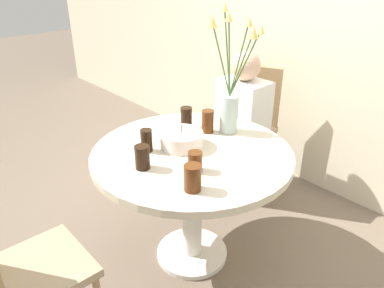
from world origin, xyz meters
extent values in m
plane|color=#6B5B4C|center=(0.00, 0.00, 0.00)|extent=(16.00, 16.00, 0.00)
cube|color=beige|center=(0.00, 1.30, 1.30)|extent=(8.00, 0.05, 2.60)
cylinder|color=beige|center=(0.00, 0.00, 0.71)|extent=(1.08, 1.08, 0.04)
cylinder|color=silver|center=(0.00, 0.00, 0.36)|extent=(0.12, 0.12, 0.66)
cylinder|color=silver|center=(0.00, 0.00, 0.01)|extent=(0.43, 0.43, 0.03)
cube|color=#9E896B|center=(-0.31, 0.82, 0.46)|extent=(0.51, 0.51, 0.04)
cube|color=#997A51|center=(-0.37, 0.99, 0.71)|extent=(0.37, 0.17, 0.46)
cylinder|color=#997A51|center=(-0.41, 0.61, 0.22)|extent=(0.03, 0.03, 0.44)
cylinder|color=#997A51|center=(-0.09, 0.72, 0.22)|extent=(0.03, 0.03, 0.44)
cylinder|color=#997A51|center=(-0.53, 0.92, 0.22)|extent=(0.03, 0.03, 0.44)
cylinder|color=#997A51|center=(-0.21, 1.04, 0.22)|extent=(0.03, 0.03, 0.44)
cube|color=#9E896B|center=(-0.01, -0.88, 0.46)|extent=(0.40, 0.40, 0.04)
cylinder|color=#997A51|center=(-0.18, -0.71, 0.22)|extent=(0.03, 0.03, 0.44)
cylinder|color=white|center=(-0.08, -0.01, 0.77)|extent=(0.24, 0.24, 0.09)
cylinder|color=#E54C4C|center=(-0.08, -0.01, 0.84)|extent=(0.01, 0.01, 0.04)
cylinder|color=#B2C6C1|center=(-0.04, 0.33, 0.84)|extent=(0.11, 0.11, 0.22)
cylinder|color=#4C7538|center=(0.00, 0.36, 1.13)|extent=(0.09, 0.08, 0.36)
cone|color=#EFCC66|center=(0.04, 0.40, 1.30)|extent=(0.06, 0.06, 0.06)
cylinder|color=#4C7538|center=(-0.02, 0.29, 1.17)|extent=(0.04, 0.08, 0.44)
cone|color=#EFCC66|center=(-0.01, 0.26, 1.39)|extent=(0.04, 0.04, 0.05)
cylinder|color=#4C7538|center=(-0.09, 0.30, 1.15)|extent=(0.10, 0.07, 0.41)
cone|color=#EFCC66|center=(-0.13, 0.27, 1.35)|extent=(0.06, 0.06, 0.06)
cylinder|color=#4C7538|center=(0.01, 0.33, 1.16)|extent=(0.10, 0.02, 0.42)
cone|color=#EFCC66|center=(0.05, 0.34, 1.37)|extent=(0.04, 0.04, 0.05)
cylinder|color=#4C7538|center=(0.01, 0.39, 1.13)|extent=(0.10, 0.13, 0.37)
cone|color=#EFCC66|center=(0.05, 0.45, 1.31)|extent=(0.04, 0.04, 0.05)
cylinder|color=#4C7538|center=(-0.07, 0.33, 1.19)|extent=(0.07, 0.01, 0.47)
cone|color=#EFCC66|center=(-0.10, 0.33, 1.42)|extent=(0.04, 0.04, 0.05)
cylinder|color=white|center=(-0.36, 0.05, 0.73)|extent=(0.18, 0.18, 0.01)
cylinder|color=black|center=(-0.03, -0.30, 0.79)|extent=(0.07, 0.07, 0.12)
cylinder|color=#51280F|center=(0.28, -0.25, 0.79)|extent=(0.08, 0.08, 0.12)
cylinder|color=black|center=(-0.25, 0.18, 0.79)|extent=(0.07, 0.07, 0.13)
cylinder|color=#51280F|center=(-0.12, 0.23, 0.80)|extent=(0.07, 0.07, 0.13)
cylinder|color=black|center=(-0.16, -0.18, 0.79)|extent=(0.06, 0.06, 0.12)
cylinder|color=#51280F|center=(0.16, -0.13, 0.78)|extent=(0.07, 0.07, 0.10)
cube|color=#383333|center=(-0.28, 0.75, 0.24)|extent=(0.31, 0.24, 0.48)
cube|color=white|center=(-0.28, 0.75, 0.69)|extent=(0.34, 0.24, 0.42)
sphere|color=#D1A889|center=(-0.28, 0.75, 1.00)|extent=(0.20, 0.20, 0.20)
camera|label=1|loc=(1.31, -1.20, 1.66)|focal=35.00mm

